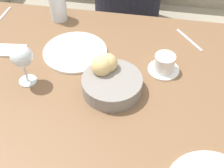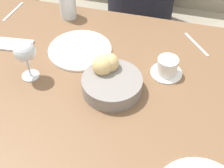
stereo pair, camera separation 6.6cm
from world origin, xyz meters
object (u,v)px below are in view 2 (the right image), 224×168
object	(u,v)px
seated_person	(139,18)
knife_silver	(196,44)
bread_basket	(111,80)
fork_silver	(13,11)
couch	(136,26)
plate_far_center	(80,50)
cell_phone	(13,45)
coffee_cup	(167,67)
wine_glass	(25,52)
water_tumbler	(68,5)

from	to	relation	value
seated_person	knife_silver	world-z (taller)	seated_person
seated_person	knife_silver	distance (m)	0.66
bread_basket	fork_silver	world-z (taller)	bread_basket
bread_basket	knife_silver	bearing A→B (deg)	49.94
couch	fork_silver	distance (m)	0.90
plate_far_center	cell_phone	distance (m)	0.27
couch	fork_silver	bearing A→B (deg)	-126.22
bread_basket	knife_silver	world-z (taller)	bread_basket
bread_basket	plate_far_center	distance (m)	0.24
coffee_cup	cell_phone	size ratio (longest dim) A/B	0.74
wine_glass	knife_silver	distance (m)	0.67
fork_silver	wine_glass	bearing A→B (deg)	-54.57
bread_basket	fork_silver	size ratio (longest dim) A/B	1.28
couch	wine_glass	size ratio (longest dim) A/B	11.48
bread_basket	knife_silver	distance (m)	0.43
couch	wine_glass	bearing A→B (deg)	-101.37
coffee_cup	fork_silver	size ratio (longest dim) A/B	0.72
couch	cell_phone	distance (m)	1.03
plate_far_center	knife_silver	bearing A→B (deg)	19.84
wine_glass	bread_basket	bearing A→B (deg)	3.74
wine_glass	knife_silver	xyz separation A→B (m)	(0.57, 0.34, -0.11)
couch	water_tumbler	xyz separation A→B (m)	(-0.21, -0.61, 0.49)
coffee_cup	plate_far_center	bearing A→B (deg)	173.17
couch	plate_far_center	distance (m)	0.94
water_tumbler	cell_phone	distance (m)	0.30
plate_far_center	wine_glass	bearing A→B (deg)	-124.35
seated_person	wine_glass	size ratio (longest dim) A/B	7.56
wine_glass	cell_phone	distance (m)	0.23
water_tumbler	couch	bearing A→B (deg)	71.32
seated_person	wine_glass	distance (m)	0.97
couch	coffee_cup	world-z (taller)	couch
fork_silver	cell_phone	distance (m)	0.25
coffee_cup	seated_person	bearing A→B (deg)	107.77
bread_basket	water_tumbler	xyz separation A→B (m)	(-0.30, 0.38, 0.02)
couch	seated_person	xyz separation A→B (m)	(0.04, -0.15, 0.17)
plate_far_center	knife_silver	xyz separation A→B (m)	(0.44, 0.16, -0.00)
bread_basket	coffee_cup	world-z (taller)	bread_basket
plate_far_center	knife_silver	world-z (taller)	plate_far_center
bread_basket	water_tumbler	world-z (taller)	water_tumbler
coffee_cup	cell_phone	distance (m)	0.62
wine_glass	coffee_cup	bearing A→B (deg)	16.67
water_tumbler	knife_silver	xyz separation A→B (m)	(0.57, -0.06, -0.06)
bread_basket	cell_phone	xyz separation A→B (m)	(-0.44, 0.13, -0.03)
couch	plate_far_center	bearing A→B (deg)	-95.34
cell_phone	couch	bearing A→B (deg)	68.03
wine_glass	fork_silver	distance (m)	0.47
water_tumbler	wine_glass	world-z (taller)	wine_glass
cell_phone	plate_far_center	bearing A→B (deg)	7.89
water_tumbler	cell_phone	xyz separation A→B (m)	(-0.14, -0.25, -0.05)
knife_silver	wine_glass	bearing A→B (deg)	-148.86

